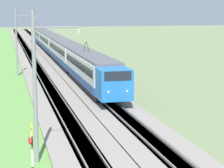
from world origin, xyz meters
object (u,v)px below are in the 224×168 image
at_px(crossing_signal_near, 32,154).
at_px(catenary_mast_near, 36,87).
at_px(catenary_mast_mid, 17,42).
at_px(passenger_train, 57,46).

relative_size(crossing_signal_near, catenary_mast_near, 0.41).
height_order(crossing_signal_near, catenary_mast_near, catenary_mast_near).
relative_size(crossing_signal_near, catenary_mast_mid, 0.40).
bearing_deg(crossing_signal_near, catenary_mast_mid, -90.87).
bearing_deg(passenger_train, catenary_mast_near, -7.97).
bearing_deg(catenary_mast_mid, catenary_mast_near, -180.00).
distance_m(passenger_train, crossing_signal_near, 56.26).
xyz_separation_m(crossing_signal_near, catenary_mast_mid, (36.97, -0.56, 2.30)).
distance_m(passenger_train, catenary_mast_near, 51.88).
relative_size(passenger_train, catenary_mast_mid, 9.61).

